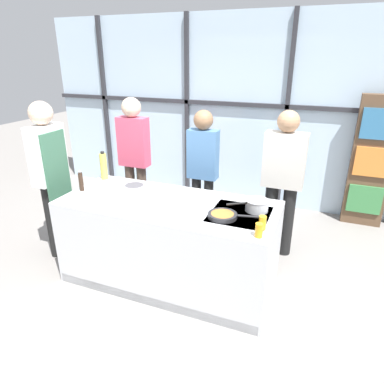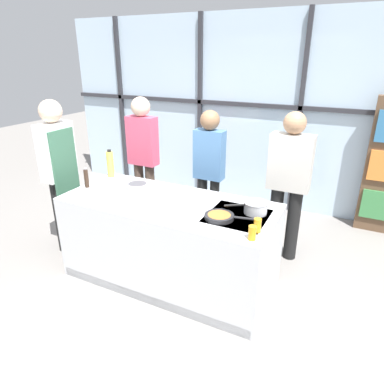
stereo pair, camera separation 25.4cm
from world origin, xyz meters
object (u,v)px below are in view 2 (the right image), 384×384
Objects in this scene: spectator_far_left at (143,153)px; juice_glass_far at (257,225)px; chef at (59,167)px; frying_pan at (220,216)px; spectator_center_left at (209,167)px; spectator_center_right at (289,179)px; saucepan at (255,207)px; pepper_grinder at (86,178)px; mixing_bowl at (138,186)px; white_plate at (105,202)px; oil_bottle at (110,164)px; juice_glass_near at (252,233)px.

juice_glass_far is at bearing 147.82° from spectator_far_left.
spectator_far_left is (0.50, 0.96, -0.02)m from chef.
spectator_center_left is at bearing 118.32° from frying_pan.
spectator_center_right reaches higher than frying_pan.
saucepan is (0.24, 0.25, 0.04)m from frying_pan.
pepper_grinder reaches higher than juice_glass_far.
mixing_bowl is (-0.46, -0.83, -0.04)m from spectator_center_left.
white_plate is (-1.13, -0.17, -0.01)m from frying_pan.
saucepan is at bearing 109.42° from juice_glass_far.
pepper_grinder is at bearing 79.66° from chef.
juice_glass_far is at bearing -14.49° from mixing_bowl.
oil_bottle is at bearing 34.53° from spectator_center_left.
oil_bottle reaches higher than pepper_grinder.
spectator_far_left is 1.91m from frying_pan.
spectator_center_left is 4.66× the size of saucepan.
spectator_far_left is 1.90m from spectator_center_right.
spectator_far_left reaches higher than pepper_grinder.
juice_glass_near is (0.96, -1.34, -0.01)m from spectator_center_left.
frying_pan is at bearing 144.33° from spectator_far_left.
white_plate is at bearing -176.84° from juice_glass_far.
spectator_far_left reaches higher than juice_glass_near.
pepper_grinder is at bearing 151.64° from white_plate.
spectator_center_right is 4.81× the size of saucepan.
juice_glass_far is at bearing -70.58° from saucepan.
juice_glass_near is at bearing -19.65° from mixing_bowl.
spectator_center_left is 1.39m from white_plate.
spectator_center_right is (1.90, 0.00, -0.06)m from spectator_far_left.
chef reaches higher than spectator_center_left.
mixing_bowl is (-1.06, 0.28, 0.01)m from frying_pan.
oil_bottle is 1.99m from juice_glass_far.
spectator_center_right is at bearing 72.49° from frying_pan.
white_plate is 1.98× the size of juice_glass_near.
chef is at bearing 171.03° from juice_glass_near.
saucepan is 0.49m from juice_glass_near.
oil_bottle is (-1.80, 0.21, 0.10)m from saucepan.
spectator_center_left reaches higher than oil_bottle.
frying_pan is 0.35m from saucepan.
spectator_far_left reaches higher than frying_pan.
pepper_grinder reaches higher than juice_glass_near.
oil_bottle reaches higher than white_plate.
juice_glass_near reaches higher than mixing_bowl.
chef reaches higher than saucepan.
white_plate is 0.95× the size of mixing_bowl.
frying_pan is (1.55, -1.11, -0.10)m from spectator_far_left.
chef is 1.74m from spectator_center_left.
spectator_center_left is 1.21m from saucepan.
white_plate is at bearing -99.00° from mixing_bowl.
spectator_center_left is 0.95m from spectator_center_right.
chef is 2.06m from frying_pan.
chef is 15.35× the size of juice_glass_far.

